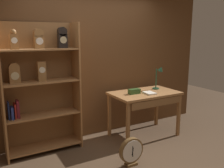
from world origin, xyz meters
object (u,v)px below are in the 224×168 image
open_repair_manual (149,93)px  desk_lamp (159,75)px  bookshelf (40,87)px  toolbox_small (134,91)px  round_clock_large (131,151)px  workbench (145,98)px

open_repair_manual → desk_lamp: bearing=33.8°
bookshelf → toolbox_small: 1.57m
toolbox_small → round_clock_large: (-0.55, -0.74, -0.65)m
workbench → bookshelf: bearing=168.2°
round_clock_large → open_repair_manual: bearing=38.4°
round_clock_large → bookshelf: bearing=131.6°
toolbox_small → open_repair_manual: size_ratio=0.93×
desk_lamp → open_repair_manual: (-0.37, -0.21, -0.26)m
workbench → desk_lamp: desk_lamp is taller
bookshelf → round_clock_large: bookshelf is taller
toolbox_small → bookshelf: bearing=167.2°
workbench → open_repair_manual: open_repair_manual is taller
bookshelf → workbench: bookshelf is taller
workbench → open_repair_manual: (0.01, -0.10, 0.11)m
toolbox_small → round_clock_large: bearing=-126.5°
desk_lamp → open_repair_manual: desk_lamp is taller
bookshelf → round_clock_large: size_ratio=4.91×
toolbox_small → desk_lamp: bearing=8.1°
toolbox_small → round_clock_large: size_ratio=0.50×
bookshelf → open_repair_manual: bearing=-14.9°
workbench → round_clock_large: (-0.78, -0.72, -0.51)m
bookshelf → workbench: 1.81m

